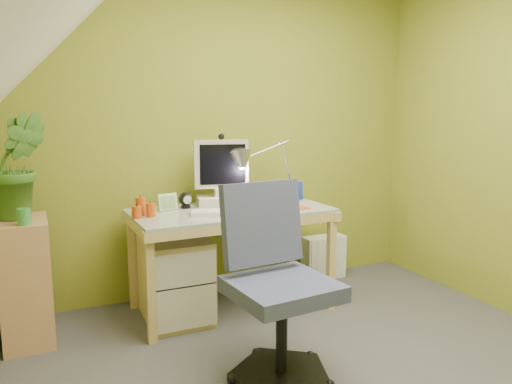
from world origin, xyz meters
name	(u,v)px	position (x,y,z in m)	size (l,w,h in m)	color
wall_back	(223,134)	(0.00, 1.60, 1.20)	(3.20, 0.01, 2.40)	olive
desk	(231,259)	(-0.11, 1.18, 0.36)	(1.33, 0.66, 0.71)	tan
monitor	(221,172)	(-0.11, 1.36, 0.95)	(0.34, 0.20, 0.47)	#BAB4A7
speaker_left	(186,200)	(-0.38, 1.34, 0.77)	(0.09, 0.09, 0.11)	black
speaker_right	(257,194)	(0.16, 1.34, 0.77)	(0.10, 0.10, 0.12)	black
keyboard	(227,212)	(-0.19, 1.04, 0.72)	(0.46, 0.15, 0.02)	silver
mousepad	(290,208)	(0.27, 1.04, 0.72)	(0.24, 0.17, 0.01)	#BB4C1D
mouse	(290,206)	(0.27, 1.04, 0.73)	(0.11, 0.07, 0.04)	silver
amber_tumbler	(260,202)	(0.07, 1.10, 0.76)	(0.07, 0.07, 0.10)	brown
candle_cluster	(142,208)	(-0.71, 1.19, 0.77)	(0.16, 0.14, 0.12)	#C44711
photo_frame_red	(278,193)	(0.31, 1.30, 0.77)	(0.14, 0.02, 0.12)	#B31315
photo_frame_blue	(292,191)	(0.45, 1.34, 0.78)	(0.15, 0.02, 0.13)	navy
photo_frame_green	(168,202)	(-0.51, 1.32, 0.77)	(0.13, 0.02, 0.11)	#B7E19B
desk_lamp	(278,157)	(0.34, 1.36, 1.03)	(0.59, 0.25, 0.64)	#AAAAAF
side_ledge	(26,281)	(-1.40, 1.22, 0.37)	(0.28, 0.43, 0.75)	tan
potted_plant	(17,165)	(-1.40, 1.27, 1.06)	(0.34, 0.28, 0.62)	#3D6E24
green_cup	(24,217)	(-1.38, 1.07, 0.80)	(0.07, 0.07, 0.09)	#3D9343
task_chair	(282,284)	(-0.21, 0.22, 0.51)	(0.57, 0.57, 1.02)	#41486B
radiator	(324,257)	(0.82, 1.46, 0.18)	(0.35, 0.14, 0.35)	silver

